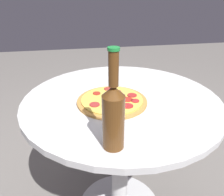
# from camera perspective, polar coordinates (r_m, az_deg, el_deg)

# --- Properties ---
(table) EXTENTS (0.88, 0.88, 0.75)m
(table) POSITION_cam_1_polar(r_m,az_deg,el_deg) (1.08, 2.29, -9.07)
(table) COLOR silver
(table) RESTS_ON ground_plane
(pizza) EXTENTS (0.30, 0.30, 0.02)m
(pizza) POSITION_cam_1_polar(r_m,az_deg,el_deg) (0.93, 0.05, -0.66)
(pizza) COLOR #B77F3D
(pizza) RESTS_ON table
(beer_bottle) EXTENTS (0.07, 0.07, 0.31)m
(beer_bottle) POSITION_cam_1_polar(r_m,az_deg,el_deg) (0.63, 0.37, -4.24)
(beer_bottle) COLOR #563314
(beer_bottle) RESTS_ON table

